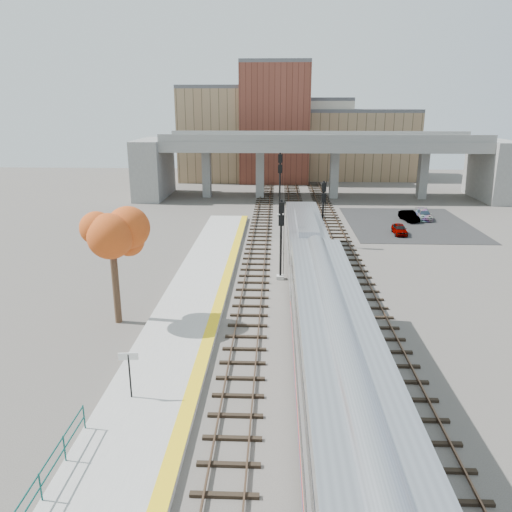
% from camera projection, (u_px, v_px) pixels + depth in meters
% --- Properties ---
extents(ground, '(160.00, 160.00, 0.00)m').
position_uv_depth(ground, '(298.00, 321.00, 32.16)').
color(ground, '#47423D').
rests_on(ground, ground).
extents(platform, '(4.50, 60.00, 0.35)m').
position_uv_depth(platform, '(186.00, 317.00, 32.40)').
color(platform, '#9E9E99').
rests_on(platform, ground).
extents(yellow_strip, '(0.70, 60.00, 0.01)m').
position_uv_depth(yellow_strip, '(215.00, 315.00, 32.28)').
color(yellow_strip, yellow).
rests_on(yellow_strip, platform).
extents(tracks, '(10.70, 95.00, 0.25)m').
position_uv_depth(tracks, '(303.00, 262.00, 44.05)').
color(tracks, black).
rests_on(tracks, ground).
extents(overpass, '(54.00, 12.00, 9.50)m').
position_uv_depth(overpass, '(321.00, 158.00, 73.29)').
color(overpass, slate).
rests_on(overpass, ground).
extents(buildings_far, '(43.00, 21.00, 20.60)m').
position_uv_depth(buildings_far, '(292.00, 135.00, 93.46)').
color(buildings_far, '#8F7453').
rests_on(buildings_far, ground).
extents(parking_lot, '(14.00, 18.00, 0.04)m').
position_uv_depth(parking_lot, '(408.00, 224.00, 58.36)').
color(parking_lot, black).
rests_on(parking_lot, ground).
extents(locomotive, '(3.02, 19.05, 4.10)m').
position_uv_depth(locomotive, '(305.00, 242.00, 41.93)').
color(locomotive, '#A8AAB2').
rests_on(locomotive, ground).
extents(coach, '(3.03, 25.00, 5.00)m').
position_uv_depth(coach, '(335.00, 378.00, 20.17)').
color(coach, '#A8AAB2').
rests_on(coach, ground).
extents(signal_mast_near, '(0.60, 0.64, 6.42)m').
position_uv_depth(signal_mast_near, '(281.00, 242.00, 38.98)').
color(signal_mast_near, '#9E9E99').
rests_on(signal_mast_near, ground).
extents(signal_mast_mid, '(0.60, 0.64, 6.45)m').
position_uv_depth(signal_mast_mid, '(323.00, 216.00, 48.15)').
color(signal_mast_mid, '#9E9E99').
rests_on(signal_mast_mid, ground).
extents(signal_mast_far, '(0.60, 0.64, 7.84)m').
position_uv_depth(signal_mast_far, '(280.00, 184.00, 61.11)').
color(signal_mast_far, '#9E9E99').
rests_on(signal_mast_far, ground).
extents(station_sign, '(0.90, 0.13, 2.27)m').
position_uv_depth(station_sign, '(129.00, 366.00, 22.74)').
color(station_sign, black).
rests_on(station_sign, platform).
extents(tree, '(3.60, 3.60, 7.75)m').
position_uv_depth(tree, '(111.00, 235.00, 30.39)').
color(tree, '#382619').
rests_on(tree, ground).
extents(car_a, '(1.45, 3.36, 1.13)m').
position_uv_depth(car_a, '(399.00, 229.00, 53.41)').
color(car_a, '#99999E').
rests_on(car_a, parking_lot).
extents(car_b, '(1.87, 3.80, 1.20)m').
position_uv_depth(car_b, '(409.00, 216.00, 59.55)').
color(car_b, '#99999E').
rests_on(car_b, parking_lot).
extents(car_c, '(1.88, 4.01, 1.13)m').
position_uv_depth(car_c, '(424.00, 215.00, 60.35)').
color(car_c, '#99999E').
rests_on(car_c, parking_lot).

